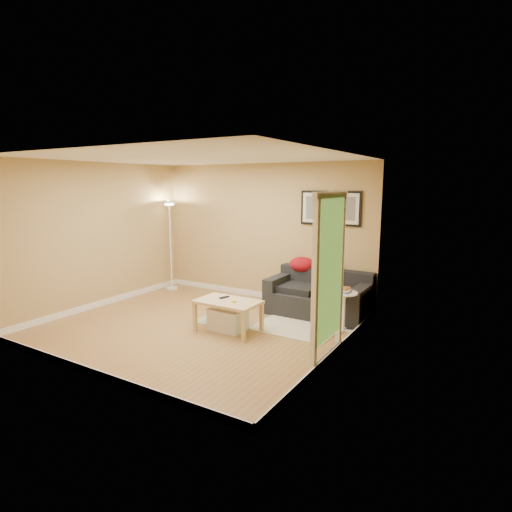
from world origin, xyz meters
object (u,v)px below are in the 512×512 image
(sofa, at_px, (318,293))
(storage_bin, at_px, (228,319))
(side_table, at_px, (344,311))
(book_stack, at_px, (345,290))
(floor_lamp, at_px, (171,247))
(coffee_table, at_px, (228,316))

(sofa, relative_size, storage_bin, 3.06)
(side_table, relative_size, book_stack, 2.85)
(storage_bin, relative_size, floor_lamp, 0.29)
(coffee_table, xyz_separation_m, floor_lamp, (-2.52, 1.51, 0.66))
(side_table, height_order, floor_lamp, floor_lamp)
(floor_lamp, bearing_deg, storage_bin, -30.67)
(sofa, distance_m, coffee_table, 1.69)
(storage_bin, xyz_separation_m, side_table, (1.53, 0.88, 0.13))
(sofa, xyz_separation_m, storage_bin, (-0.89, -1.41, -0.20))
(storage_bin, bearing_deg, side_table, 29.80)
(sofa, xyz_separation_m, coffee_table, (-0.86, -1.45, -0.14))
(coffee_table, bearing_deg, storage_bin, 131.26)
(book_stack, height_order, floor_lamp, floor_lamp)
(sofa, distance_m, book_stack, 0.87)
(storage_bin, distance_m, book_stack, 1.83)
(sofa, relative_size, coffee_table, 1.78)
(sofa, height_order, side_table, sofa)
(storage_bin, bearing_deg, sofa, 57.80)
(storage_bin, bearing_deg, book_stack, 30.24)
(coffee_table, relative_size, floor_lamp, 0.50)
(sofa, relative_size, floor_lamp, 0.90)
(coffee_table, height_order, book_stack, book_stack)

